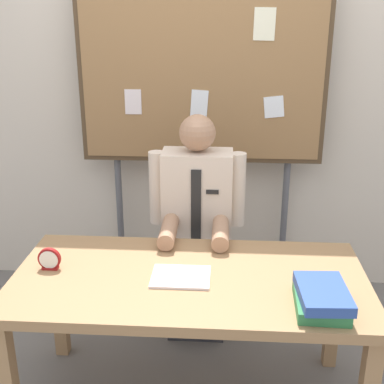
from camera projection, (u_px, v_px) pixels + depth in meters
back_wall at (203, 98)px, 3.41m from camera, size 6.40×0.08×2.70m
desk at (189, 292)px, 2.40m from camera, size 1.67×0.82×0.73m
person at (197, 237)px, 3.00m from camera, size 0.55×0.56×1.37m
bulletin_board at (202, 71)px, 3.15m from camera, size 1.57×0.09×2.18m
book_stack at (322, 298)px, 2.10m from camera, size 0.22×0.31×0.10m
open_notebook at (181, 277)px, 2.35m from camera, size 0.27×0.21×0.01m
desk_clock at (49, 260)px, 2.42m from camera, size 0.11×0.04×0.11m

